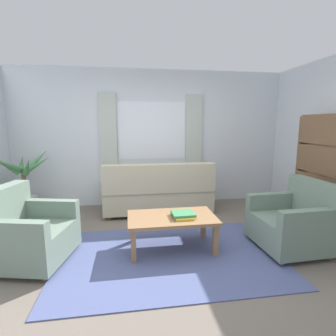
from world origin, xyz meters
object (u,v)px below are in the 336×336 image
(armchair_left, at_px, (26,233))
(potted_plant, at_px, (25,189))
(book_stack_on_table, at_px, (183,215))
(bookshelf, at_px, (325,173))
(couch, at_px, (158,192))
(armchair_right, at_px, (294,222))
(coffee_table, at_px, (172,220))

(armchair_left, xyz_separation_m, potted_plant, (-0.58, 1.59, 0.14))
(book_stack_on_table, bearing_deg, bookshelf, 7.26)
(couch, relative_size, armchair_left, 1.90)
(potted_plant, bearing_deg, bookshelf, -15.95)
(potted_plant, bearing_deg, armchair_right, -24.49)
(coffee_table, bearing_deg, couch, 90.51)
(armchair_left, bearing_deg, book_stack_on_table, -76.98)
(armchair_left, relative_size, book_stack_on_table, 3.13)
(armchair_right, distance_m, book_stack_on_table, 1.43)
(armchair_right, height_order, book_stack_on_table, armchair_right)
(book_stack_on_table, bearing_deg, armchair_left, -179.72)
(armchair_right, relative_size, bookshelf, 0.51)
(armchair_right, distance_m, potted_plant, 4.21)
(couch, distance_m, armchair_right, 2.26)
(bookshelf, bearing_deg, couch, 62.50)
(coffee_table, bearing_deg, bookshelf, 5.73)
(couch, relative_size, armchair_right, 2.16)
(couch, distance_m, bookshelf, 2.64)
(armchair_right, distance_m, bookshelf, 1.00)
(book_stack_on_table, relative_size, bookshelf, 0.19)
(couch, bearing_deg, potted_plant, -2.76)
(coffee_table, relative_size, bookshelf, 0.64)
(armchair_left, relative_size, potted_plant, 0.86)
(couch, height_order, bookshelf, bookshelf)
(book_stack_on_table, xyz_separation_m, bookshelf, (2.15, 0.27, 0.41))
(couch, bearing_deg, book_stack_on_table, 95.60)
(potted_plant, height_order, bookshelf, bookshelf)
(potted_plant, bearing_deg, armchair_left, -69.96)
(book_stack_on_table, relative_size, potted_plant, 0.27)
(coffee_table, xyz_separation_m, book_stack_on_table, (0.13, -0.05, 0.09))
(armchair_left, height_order, book_stack_on_table, armchair_left)
(armchair_right, relative_size, book_stack_on_table, 2.75)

